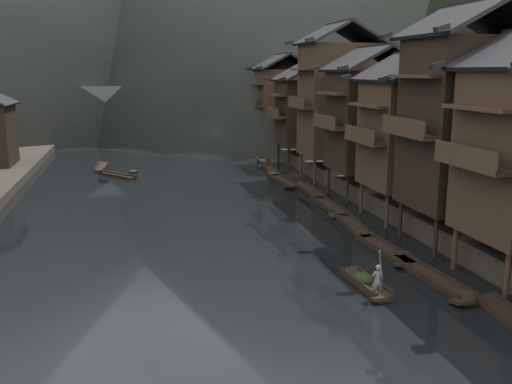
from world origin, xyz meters
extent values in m
plane|color=black|center=(0.00, 0.00, 0.00)|extent=(300.00, 300.00, 0.00)
cube|color=#2D2823|center=(35.00, 40.00, 0.90)|extent=(40.00, 200.00, 1.80)
cylinder|color=#33261C|center=(14.20, -3.40, 1.30)|extent=(0.30, 0.30, 2.90)
cylinder|color=#33261C|center=(14.20, 1.40, 1.30)|extent=(0.30, 0.30, 2.90)
cylinder|color=#33261C|center=(16.95, 1.40, 1.30)|extent=(0.30, 0.30, 2.90)
cube|color=#33261C|center=(13.30, -1.00, 6.62)|extent=(1.20, 5.70, 0.25)
cylinder|color=black|center=(14.20, 3.60, 1.30)|extent=(0.30, 0.30, 2.90)
cylinder|color=black|center=(14.20, 8.40, 1.30)|extent=(0.30, 0.30, 2.90)
cylinder|color=black|center=(16.95, 3.60, 1.30)|extent=(0.30, 0.30, 2.90)
cylinder|color=black|center=(16.95, 8.40, 1.30)|extent=(0.30, 0.30, 2.90)
cube|color=black|center=(17.30, 6.00, 8.06)|extent=(7.00, 6.00, 10.93)
cube|color=#33261C|center=(13.30, 6.00, 7.52)|extent=(1.20, 5.70, 0.25)
cylinder|color=#33261C|center=(14.20, 10.60, 1.30)|extent=(0.30, 0.30, 2.90)
cylinder|color=#33261C|center=(14.20, 15.40, 1.30)|extent=(0.30, 0.30, 2.90)
cylinder|color=#33261C|center=(16.95, 10.60, 1.30)|extent=(0.30, 0.30, 2.90)
cylinder|color=#33261C|center=(16.95, 15.40, 1.30)|extent=(0.30, 0.30, 2.90)
cube|color=#33261C|center=(17.30, 13.00, 6.66)|extent=(7.00, 6.00, 8.12)
cube|color=#33261C|center=(13.30, 13.00, 6.25)|extent=(1.20, 5.70, 0.25)
cylinder|color=black|center=(14.20, 18.60, 1.30)|extent=(0.30, 0.30, 2.90)
cylinder|color=black|center=(14.20, 23.40, 1.30)|extent=(0.30, 0.30, 2.90)
cylinder|color=black|center=(16.95, 18.60, 1.30)|extent=(0.30, 0.30, 2.90)
cylinder|color=black|center=(16.95, 23.40, 1.30)|extent=(0.30, 0.30, 2.90)
cube|color=black|center=(17.30, 21.00, 7.03)|extent=(7.00, 6.00, 8.86)
cube|color=#33261C|center=(13.30, 21.00, 6.59)|extent=(1.20, 5.70, 0.25)
cylinder|color=#33261C|center=(14.20, 27.60, 1.30)|extent=(0.30, 0.30, 2.90)
cylinder|color=#33261C|center=(14.20, 32.40, 1.30)|extent=(0.30, 0.30, 2.90)
cylinder|color=#33261C|center=(16.95, 27.60, 1.30)|extent=(0.30, 0.30, 2.90)
cylinder|color=#33261C|center=(16.95, 32.40, 1.30)|extent=(0.30, 0.30, 2.90)
cube|color=#33261C|center=(17.30, 30.00, 8.39)|extent=(7.00, 6.00, 11.58)
cube|color=#33261C|center=(13.30, 30.00, 7.81)|extent=(1.20, 5.70, 0.25)
cylinder|color=black|center=(14.20, 37.60, 1.30)|extent=(0.30, 0.30, 2.90)
cylinder|color=black|center=(14.20, 42.40, 1.30)|extent=(0.30, 0.30, 2.90)
cylinder|color=black|center=(16.95, 37.60, 1.30)|extent=(0.30, 0.30, 2.90)
cylinder|color=black|center=(16.95, 42.40, 1.30)|extent=(0.30, 0.30, 2.90)
cube|color=black|center=(17.30, 40.00, 6.46)|extent=(7.00, 6.00, 7.72)
cube|color=#33261C|center=(13.30, 40.00, 6.07)|extent=(1.20, 5.70, 0.25)
cylinder|color=#33261C|center=(14.20, 49.60, 1.30)|extent=(0.30, 0.30, 2.90)
cylinder|color=#33261C|center=(14.20, 54.40, 1.30)|extent=(0.30, 0.30, 2.90)
cylinder|color=#33261C|center=(16.95, 49.60, 1.30)|extent=(0.30, 0.30, 2.90)
cylinder|color=#33261C|center=(16.95, 54.40, 1.30)|extent=(0.30, 0.30, 2.90)
cube|color=#33261C|center=(17.30, 52.00, 7.13)|extent=(7.00, 6.00, 9.07)
cube|color=#33261C|center=(13.30, 52.00, 6.68)|extent=(1.20, 5.70, 0.25)
cube|color=black|center=(12.33, -3.04, 0.29)|extent=(1.03, 1.03, 0.37)
cube|color=black|center=(11.93, 0.09, 0.15)|extent=(1.70, 7.59, 0.30)
cube|color=black|center=(11.93, 0.09, 0.33)|extent=(1.74, 7.44, 0.10)
cube|color=black|center=(12.22, 3.69, 0.29)|extent=(1.01, 0.99, 0.36)
cube|color=black|center=(11.64, -3.51, 0.29)|extent=(1.01, 0.99, 0.36)
cube|color=black|center=(11.60, 5.30, 0.15)|extent=(1.61, 6.53, 0.30)
cube|color=black|center=(11.60, 5.30, 0.33)|extent=(1.65, 6.41, 0.10)
cube|color=black|center=(11.85, 8.40, 0.29)|extent=(0.99, 0.87, 0.34)
cube|color=black|center=(11.36, 2.21, 0.29)|extent=(0.99, 0.87, 0.34)
cube|color=black|center=(11.78, 10.99, 0.15)|extent=(1.68, 6.74, 0.30)
cube|color=black|center=(11.78, 10.99, 0.33)|extent=(1.72, 6.62, 0.10)
cube|color=black|center=(11.50, 14.18, 0.29)|extent=(1.00, 0.90, 0.34)
cube|color=black|center=(12.06, 7.80, 0.29)|extent=(1.00, 0.90, 0.34)
cube|color=black|center=(12.13, 17.27, 0.15)|extent=(1.14, 7.06, 0.30)
cube|color=black|center=(12.13, 17.27, 0.33)|extent=(1.20, 6.92, 0.10)
cube|color=black|center=(12.15, 20.66, 0.29)|extent=(0.94, 0.87, 0.35)
cube|color=black|center=(12.12, 13.89, 0.29)|extent=(0.94, 0.87, 0.35)
cube|color=black|center=(12.47, 23.72, 0.15)|extent=(1.32, 7.23, 0.30)
cube|color=black|center=(12.47, 23.72, 0.33)|extent=(1.37, 7.09, 0.10)
cube|color=black|center=(12.36, 27.17, 0.29)|extent=(0.96, 0.91, 0.36)
cube|color=black|center=(12.57, 20.26, 0.29)|extent=(0.96, 0.91, 0.36)
cube|color=black|center=(11.28, 29.48, 0.15)|extent=(1.59, 7.29, 0.30)
cube|color=black|center=(11.28, 29.48, 0.33)|extent=(1.64, 7.14, 0.10)
cube|color=black|center=(11.52, 32.94, 0.29)|extent=(0.99, 0.95, 0.36)
cube|color=black|center=(11.04, 26.02, 0.29)|extent=(0.99, 0.95, 0.36)
cube|color=black|center=(11.58, 35.37, 0.15)|extent=(1.73, 7.15, 0.30)
cube|color=black|center=(11.58, 35.37, 0.33)|extent=(1.78, 7.01, 0.10)
cube|color=black|center=(11.27, 38.75, 0.29)|extent=(1.01, 0.95, 0.35)
cube|color=black|center=(11.88, 31.99, 0.29)|extent=(1.01, 0.95, 0.35)
cube|color=black|center=(12.25, 42.73, 0.15)|extent=(1.69, 6.06, 0.30)
cube|color=black|center=(12.25, 42.73, 0.33)|extent=(1.73, 5.95, 0.10)
cube|color=black|center=(11.96, 45.59, 0.29)|extent=(1.00, 0.83, 0.33)
cube|color=black|center=(12.53, 39.87, 0.29)|extent=(1.00, 0.83, 0.33)
cube|color=black|center=(12.74, 47.38, 0.15)|extent=(1.62, 6.69, 0.30)
cube|color=black|center=(12.74, 47.38, 0.33)|extent=(1.66, 6.56, 0.10)
cube|color=black|center=(12.49, 50.55, 0.29)|extent=(1.00, 0.89, 0.34)
cube|color=black|center=(12.99, 44.21, 0.29)|extent=(1.00, 0.89, 0.34)
cube|color=black|center=(11.53, 53.81, 0.15)|extent=(1.91, 6.29, 0.30)
cube|color=black|center=(11.53, 53.81, 0.33)|extent=(1.94, 6.17, 0.10)
cube|color=black|center=(11.92, 56.76, 0.29)|extent=(1.03, 0.88, 0.33)
cube|color=black|center=(11.14, 50.86, 0.29)|extent=(1.03, 0.88, 0.33)
cube|color=black|center=(12.63, 59.42, 0.15)|extent=(1.74, 6.37, 0.30)
cube|color=black|center=(12.63, 59.42, 0.33)|extent=(1.78, 6.25, 0.10)
cube|color=black|center=(12.32, 62.42, 0.29)|extent=(1.01, 0.87, 0.33)
cube|color=black|center=(12.94, 56.42, 0.29)|extent=(1.01, 0.87, 0.33)
cube|color=black|center=(-5.54, 36.31, 0.15)|extent=(3.98, 4.81, 0.30)
cube|color=black|center=(-5.54, 36.31, 0.33)|extent=(3.96, 4.76, 0.10)
cube|color=black|center=(-4.01, 38.33, 0.29)|extent=(1.07, 1.04, 0.31)
cube|color=black|center=(-7.07, 34.29, 0.29)|extent=(1.07, 1.04, 0.31)
cube|color=black|center=(-7.66, 42.28, 0.15)|extent=(1.38, 5.94, 0.30)
cube|color=black|center=(-7.66, 42.28, 0.33)|extent=(1.43, 5.82, 0.10)
cube|color=black|center=(-7.84, 45.10, 0.29)|extent=(0.90, 0.78, 0.32)
cube|color=black|center=(-7.47, 39.46, 0.29)|extent=(0.90, 0.78, 0.32)
cube|color=black|center=(4.11, 57.83, 0.15)|extent=(3.35, 5.11, 0.30)
cube|color=black|center=(4.11, 57.83, 0.33)|extent=(3.35, 5.04, 0.10)
cube|color=black|center=(2.92, 60.06, 0.29)|extent=(1.06, 0.98, 0.31)
cube|color=black|center=(5.29, 55.61, 0.29)|extent=(1.06, 0.98, 0.31)
cube|color=#4C4C4F|center=(0.00, 72.00, 7.20)|extent=(40.00, 6.00, 1.60)
cube|color=#4C4C4F|center=(0.00, 69.30, 8.50)|extent=(40.00, 0.50, 1.00)
cube|color=#4C4C4F|center=(0.00, 74.70, 8.50)|extent=(40.00, 0.50, 1.00)
cube|color=#4C4C4F|center=(-14.00, 72.00, 3.20)|extent=(3.20, 6.00, 6.40)
cube|color=#4C4C4F|center=(-4.50, 72.00, 3.20)|extent=(3.20, 6.00, 6.40)
cube|color=#4C4C4F|center=(4.50, 72.00, 3.20)|extent=(3.20, 6.00, 6.40)
cube|color=#4C4C4F|center=(14.00, 72.00, 3.20)|extent=(3.20, 6.00, 6.40)
cube|color=black|center=(7.99, -0.19, 0.15)|extent=(1.30, 4.54, 0.30)
cube|color=black|center=(7.99, -0.19, 0.33)|extent=(1.34, 4.45, 0.10)
cube|color=black|center=(8.15, 1.96, 0.29)|extent=(0.87, 0.62, 0.29)
cube|color=black|center=(7.83, -2.33, 0.29)|extent=(0.87, 0.62, 0.29)
ellipsoid|color=black|center=(8.00, 0.04, 0.76)|extent=(1.07, 1.40, 0.64)
imported|color=slate|center=(7.86, -1.89, 1.27)|extent=(0.65, 0.46, 1.67)
cylinder|color=#8C7A51|center=(8.06, -1.89, 3.74)|extent=(1.21, 1.81, 3.27)
camera|label=1|loc=(-4.04, -27.28, 11.44)|focal=40.00mm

